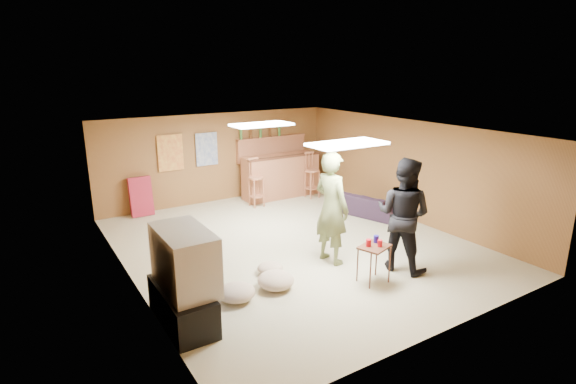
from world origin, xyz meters
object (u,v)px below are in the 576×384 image
person_olive (331,208)px  sofa (364,204)px  bar_counter (281,176)px  tray_table (374,264)px  tv_body (184,259)px  person_black (403,215)px

person_olive → sofa: 2.89m
person_olive → sofa: size_ratio=1.19×
bar_counter → sofa: 2.44m
person_olive → tray_table: size_ratio=3.19×
tv_body → sofa: 5.53m
tray_table → bar_counter: bearing=75.5°
bar_counter → person_olive: size_ratio=1.02×
person_black → bar_counter: bearing=-28.2°
bar_counter → person_black: size_ratio=1.05×
sofa → person_black: bearing=132.7°
person_olive → person_black: size_ratio=1.02×
bar_counter → person_olive: person_olive is taller
tv_body → bar_counter: 6.09m
tray_table → sofa: bearing=51.1°
tv_body → bar_counter: bearing=47.0°
tv_body → sofa: tv_body is taller
tv_body → person_olive: 2.84m
person_black → sofa: size_ratio=1.16×
person_black → tray_table: 0.98m
bar_counter → tray_table: bearing=-104.5°
sofa → tray_table: bearing=123.2°
person_black → sofa: 2.99m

